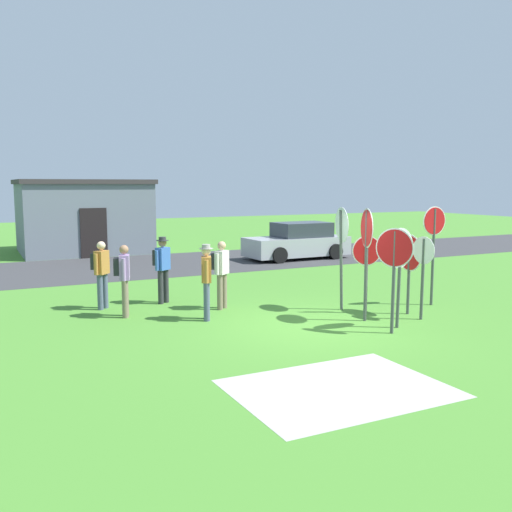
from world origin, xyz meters
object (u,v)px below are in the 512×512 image
at_px(stop_sign_nearest, 434,238).
at_px(stop_sign_rear_right, 423,264).
at_px(parked_car_on_street, 298,242).
at_px(stop_sign_rear_left, 367,261).
at_px(person_on_left, 124,275).
at_px(stop_sign_tallest, 400,260).
at_px(person_near_signs, 162,265).
at_px(stop_sign_low_front, 342,239).
at_px(person_with_sunhat, 206,277).
at_px(person_in_dark_shirt, 101,270).
at_px(stop_sign_center_cluster, 366,243).
at_px(person_in_teal, 221,270).
at_px(stop_sign_leaning_right, 409,260).
at_px(stop_sign_leaning_left, 394,261).

bearing_deg(stop_sign_nearest, stop_sign_rear_right, -141.06).
height_order(parked_car_on_street, stop_sign_nearest, stop_sign_nearest).
distance_m(stop_sign_rear_left, person_on_left, 5.73).
height_order(stop_sign_tallest, stop_sign_nearest, stop_sign_nearest).
bearing_deg(person_near_signs, stop_sign_nearest, -28.47).
relative_size(stop_sign_tallest, stop_sign_low_front, 0.85).
distance_m(person_near_signs, person_with_sunhat, 2.27).
height_order(stop_sign_rear_right, person_with_sunhat, stop_sign_rear_right).
distance_m(stop_sign_tallest, person_in_dark_shirt, 7.16).
bearing_deg(parked_car_on_street, person_near_signs, -141.59).
xyz_separation_m(stop_sign_rear_right, stop_sign_tallest, (-1.00, -0.36, 0.21)).
xyz_separation_m(stop_sign_center_cluster, person_in_teal, (-2.42, 2.62, -0.79)).
bearing_deg(stop_sign_center_cluster, stop_sign_low_front, 81.43).
xyz_separation_m(stop_sign_nearest, person_with_sunhat, (-5.77, 1.07, -0.74)).
distance_m(stop_sign_tallest, stop_sign_low_front, 2.06).
distance_m(stop_sign_leaning_right, person_in_dark_shirt, 7.48).
height_order(stop_sign_rear_left, person_on_left, stop_sign_rear_left).
relative_size(stop_sign_nearest, stop_sign_low_front, 1.00).
bearing_deg(person_in_dark_shirt, stop_sign_nearest, -23.40).
height_order(stop_sign_center_cluster, stop_sign_low_front, stop_sign_center_cluster).
bearing_deg(stop_sign_leaning_right, person_with_sunhat, 160.56).
relative_size(stop_sign_leaning_left, stop_sign_rear_right, 1.15).
bearing_deg(stop_sign_center_cluster, person_near_signs, 131.82).
height_order(person_in_teal, person_with_sunhat, person_with_sunhat).
xyz_separation_m(stop_sign_low_front, person_near_signs, (-3.70, 2.72, -0.75)).
xyz_separation_m(stop_sign_leaning_right, person_in_dark_shirt, (-6.41, 3.84, -0.31)).
height_order(stop_sign_rear_right, stop_sign_nearest, stop_sign_nearest).
bearing_deg(stop_sign_rear_right, stop_sign_leaning_left, -154.92).
distance_m(stop_sign_rear_left, stop_sign_nearest, 2.16).
height_order(stop_sign_leaning_left, person_with_sunhat, stop_sign_leaning_left).
relative_size(stop_sign_rear_left, stop_sign_leaning_right, 0.98).
relative_size(stop_sign_tallest, person_near_signs, 1.25).
bearing_deg(person_in_dark_shirt, person_in_teal, -26.37).
xyz_separation_m(parked_car_on_street, person_with_sunhat, (-7.41, -8.38, 0.30)).
bearing_deg(stop_sign_low_front, person_on_left, 161.86).
xyz_separation_m(stop_sign_center_cluster, person_on_left, (-4.78, 2.83, -0.79)).
distance_m(stop_sign_center_cluster, stop_sign_rear_left, 0.93).
bearing_deg(person_with_sunhat, stop_sign_leaning_right, -19.44).
relative_size(stop_sign_rear_right, person_in_dark_shirt, 1.13).
height_order(stop_sign_leaning_left, person_in_teal, stop_sign_leaning_left).
distance_m(parked_car_on_street, person_on_left, 11.56).
xyz_separation_m(stop_sign_rear_left, stop_sign_low_front, (-0.30, 0.60, 0.49)).
relative_size(stop_sign_leaning_right, person_near_signs, 1.10).
relative_size(parked_car_on_street, person_in_dark_shirt, 2.56).
xyz_separation_m(parked_car_on_street, stop_sign_tallest, (-3.99, -10.90, 0.80)).
relative_size(stop_sign_center_cluster, stop_sign_low_front, 1.01).
bearing_deg(person_in_dark_shirt, stop_sign_rear_right, -34.86).
relative_size(stop_sign_tallest, person_in_dark_shirt, 1.28).
xyz_separation_m(parked_car_on_street, stop_sign_rear_right, (-2.98, -10.54, 0.59)).
distance_m(stop_sign_tallest, person_near_signs, 6.08).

